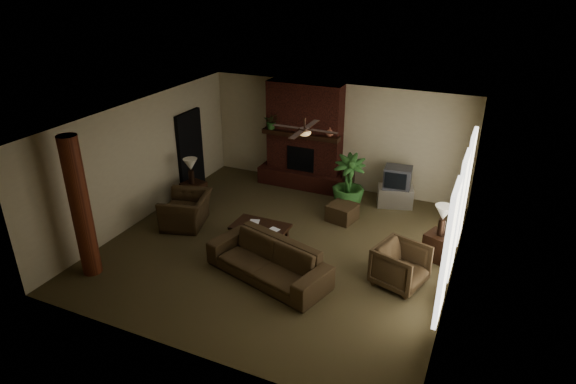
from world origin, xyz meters
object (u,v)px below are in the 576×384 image
at_px(coffee_table, 260,228).
at_px(tv_stand, 395,196).
at_px(sofa, 268,255).
at_px(side_table_right, 439,246).
at_px(armchair_right, 401,264).
at_px(lamp_left, 191,166).
at_px(lamp_right, 443,215).
at_px(floor_plant, 348,194).
at_px(floor_vase, 348,178).
at_px(side_table_left, 194,193).
at_px(ottoman, 342,212).
at_px(log_column, 81,208).
at_px(armchair_left, 186,205).

height_order(coffee_table, tv_stand, tv_stand).
relative_size(sofa, tv_stand, 2.91).
distance_m(sofa, side_table_right, 3.52).
distance_m(armchair_right, lamp_left, 5.70).
height_order(armchair_right, lamp_right, lamp_right).
bearing_deg(floor_plant, armchair_right, -54.64).
height_order(floor_vase, side_table_left, floor_vase).
xyz_separation_m(tv_stand, floor_vase, (-1.29, 0.21, 0.18)).
xyz_separation_m(ottoman, floor_plant, (-0.07, 0.62, 0.19)).
bearing_deg(coffee_table, lamp_left, 156.41).
height_order(log_column, lamp_left, log_column).
relative_size(ottoman, floor_vase, 0.78).
xyz_separation_m(floor_vase, side_table_left, (-3.37, -2.13, -0.16)).
distance_m(coffee_table, floor_vase, 3.36).
relative_size(lamp_left, lamp_right, 1.00).
height_order(log_column, lamp_right, log_column).
xyz_separation_m(sofa, armchair_right, (2.36, 0.78, -0.04)).
bearing_deg(sofa, armchair_left, 173.30).
relative_size(armchair_right, coffee_table, 0.74).
xyz_separation_m(coffee_table, ottoman, (1.27, 1.74, -0.17)).
relative_size(armchair_left, floor_vase, 1.47).
distance_m(tv_stand, floor_vase, 1.32).
height_order(log_column, armchair_left, log_column).
xyz_separation_m(log_column, floor_vase, (3.44, 5.55, -0.97)).
relative_size(armchair_left, side_table_right, 2.06).
bearing_deg(armchair_right, side_table_right, -6.13).
height_order(sofa, lamp_right, lamp_right).
bearing_deg(coffee_table, side_table_left, 155.71).
bearing_deg(ottoman, side_table_left, -170.29).
distance_m(log_column, ottoman, 5.68).
height_order(sofa, armchair_right, sofa).
xyz_separation_m(armchair_right, ottoman, (-1.80, 2.01, -0.24)).
bearing_deg(floor_plant, armchair_left, -143.82).
distance_m(armchair_left, lamp_right, 5.61).
xyz_separation_m(log_column, armchair_left, (0.58, 2.39, -0.91)).
relative_size(side_table_right, lamp_right, 0.85).
bearing_deg(side_table_right, armchair_left, -170.76).
distance_m(floor_vase, floor_plant, 0.91).
distance_m(armchair_left, floor_plant, 3.88).
distance_m(ottoman, tv_stand, 1.60).
height_order(coffee_table, floor_plant, floor_plant).
relative_size(sofa, side_table_left, 4.49).
xyz_separation_m(log_column, armchair_right, (5.58, 2.05, -0.96)).
bearing_deg(lamp_left, sofa, -33.96).
bearing_deg(coffee_table, side_table_right, 15.06).
distance_m(sofa, floor_vase, 4.29).
relative_size(armchair_left, lamp_left, 1.74).
bearing_deg(lamp_right, armchair_right, -113.15).
bearing_deg(sofa, side_table_right, 51.36).
bearing_deg(coffee_table, tv_stand, 53.71).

